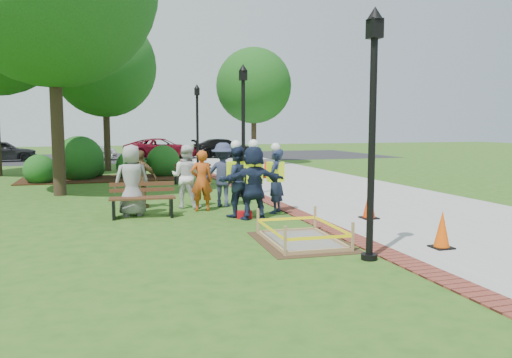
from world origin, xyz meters
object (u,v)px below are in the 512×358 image
object	(u,v)px
lamp_near	(373,115)
hivis_worker_a	(253,180)
hivis_worker_b	(275,178)
hivis_worker_c	(236,179)
wet_concrete_pad	(302,231)
bench_near	(143,206)
cone_front	(442,231)

from	to	relation	value
lamp_near	hivis_worker_a	size ratio (longest dim) A/B	2.15
hivis_worker_b	hivis_worker_c	bearing A→B (deg)	-167.68
wet_concrete_pad	bench_near	xyz separation A→B (m)	(-2.80, 3.70, 0.05)
cone_front	hivis_worker_b	world-z (taller)	hivis_worker_b
bench_near	hivis_worker_a	world-z (taller)	hivis_worker_a
wet_concrete_pad	hivis_worker_c	size ratio (longest dim) A/B	1.22
bench_near	lamp_near	distance (m)	6.64
bench_near	wet_concrete_pad	bearing A→B (deg)	-52.84
bench_near	cone_front	distance (m)	7.13
lamp_near	hivis_worker_c	distance (m)	5.02
bench_near	cone_front	world-z (taller)	bench_near
hivis_worker_c	lamp_near	bearing A→B (deg)	-76.11
wet_concrete_pad	bench_near	bearing A→B (deg)	127.16
cone_front	hivis_worker_c	world-z (taller)	hivis_worker_c
cone_front	hivis_worker_b	distance (m)	4.96
hivis_worker_b	lamp_near	bearing A→B (deg)	-90.03
hivis_worker_c	bench_near	bearing A→B (deg)	165.14
cone_front	wet_concrete_pad	bearing A→B (deg)	150.69
hivis_worker_b	hivis_worker_c	xyz separation A→B (m)	(-1.15, -0.25, 0.04)
bench_near	hivis_worker_c	distance (m)	2.45
hivis_worker_c	cone_front	bearing A→B (deg)	-57.18
lamp_near	hivis_worker_a	world-z (taller)	lamp_near
wet_concrete_pad	lamp_near	distance (m)	2.80
bench_near	hivis_worker_b	world-z (taller)	hivis_worker_b
cone_front	hivis_worker_c	distance (m)	5.25
cone_front	hivis_worker_a	world-z (taller)	hivis_worker_a
cone_front	hivis_worker_a	distance (m)	4.72
wet_concrete_pad	hivis_worker_b	xyz separation A→B (m)	(0.62, 3.34, 0.69)
hivis_worker_a	hivis_worker_b	world-z (taller)	hivis_worker_a
cone_front	hivis_worker_a	xyz separation A→B (m)	(-2.49, 3.96, 0.62)
wet_concrete_pad	hivis_worker_c	xyz separation A→B (m)	(-0.53, 3.09, 0.73)
hivis_worker_b	bench_near	bearing A→B (deg)	174.13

